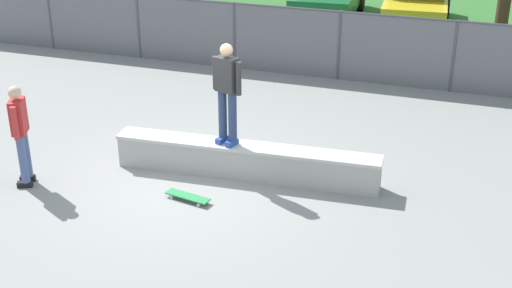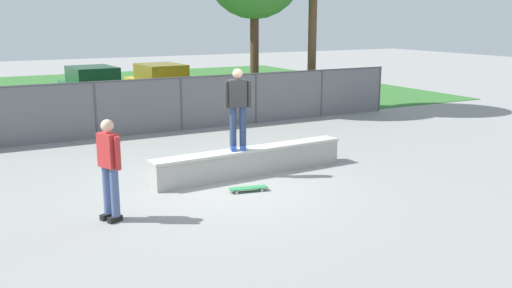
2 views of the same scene
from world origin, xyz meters
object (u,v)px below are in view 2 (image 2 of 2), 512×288
(car_yellow, at_px, (162,84))
(bystander, at_px, (109,165))
(skateboarder, at_px, (238,106))
(skateboard, at_px, (248,188))
(car_green, at_px, (94,88))
(concrete_ledge, at_px, (251,161))

(car_yellow, distance_m, bystander, 13.52)
(car_yellow, bearing_deg, skateboarder, -100.06)
(skateboard, relative_size, car_green, 0.19)
(concrete_ledge, height_order, car_yellow, car_yellow)
(bystander, bearing_deg, skateboard, 6.74)
(car_green, relative_size, car_yellow, 1.00)
(car_green, bearing_deg, car_yellow, -1.97)
(bystander, bearing_deg, car_green, 79.11)
(skateboarder, bearing_deg, car_green, 94.04)
(concrete_ledge, relative_size, skateboarder, 2.63)
(skateboarder, relative_size, car_yellow, 0.42)
(car_green, bearing_deg, concrete_ledge, -84.25)
(skateboarder, xyz_separation_m, car_yellow, (1.96, 11.04, -0.79))
(concrete_ledge, distance_m, skateboarder, 1.35)
(skateboard, xyz_separation_m, car_yellow, (2.27, 12.15, 0.77))
(skateboard, xyz_separation_m, bystander, (-2.89, -0.34, 0.94))
(skateboarder, relative_size, bystander, 1.00)
(car_green, height_order, car_yellow, same)
(car_yellow, bearing_deg, bystander, -112.47)
(skateboarder, relative_size, skateboard, 2.21)
(concrete_ledge, height_order, skateboarder, skateboarder)
(concrete_ledge, bearing_deg, car_green, 95.75)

